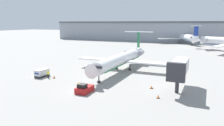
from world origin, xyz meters
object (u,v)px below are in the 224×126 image
at_px(worker_by_wing, 91,68).
at_px(traffic_cone_left, 54,77).
at_px(jet_bridge, 179,68).
at_px(airplane_main, 122,59).
at_px(traffic_cone_right, 151,87).
at_px(worker_near_tug, 79,86).
at_px(worker_on_apron, 48,74).
at_px(luggage_cart, 42,73).
at_px(traffic_cone_mid, 158,96).
at_px(airplane_parked_far_left, 184,37).
at_px(pushback_tug, 84,89).

bearing_deg(worker_by_wing, traffic_cone_left, -110.42).
bearing_deg(jet_bridge, airplane_main, 143.75).
bearing_deg(traffic_cone_right, worker_near_tug, -150.61).
distance_m(worker_on_apron, traffic_cone_left, 1.55).
height_order(airplane_main, jet_bridge, airplane_main).
bearing_deg(worker_by_wing, luggage_cart, -125.79).
height_order(traffic_cone_right, jet_bridge, jet_bridge).
xyz_separation_m(traffic_cone_left, traffic_cone_right, (23.20, 1.33, -0.07)).
distance_m(airplane_main, worker_near_tug, 20.72).
bearing_deg(traffic_cone_mid, airplane_parked_far_left, 93.89).
distance_m(worker_near_tug, traffic_cone_mid, 15.25).
xyz_separation_m(worker_by_wing, traffic_cone_left, (-3.94, -10.58, -0.55)).
xyz_separation_m(worker_near_tug, airplane_parked_far_left, (7.73, 110.35, 3.20)).
relative_size(worker_on_apron, airplane_parked_far_left, 0.06).
bearing_deg(worker_by_wing, traffic_cone_mid, -33.55).
distance_m(airplane_main, jet_bridge, 20.78).
xyz_separation_m(pushback_tug, traffic_cone_left, (-12.20, 6.27, -0.33)).
xyz_separation_m(traffic_cone_mid, airplane_parked_far_left, (-7.38, 108.40, 3.81)).
bearing_deg(jet_bridge, worker_near_tug, -154.81).
height_order(airplane_main, luggage_cart, airplane_main).
xyz_separation_m(traffic_cone_left, airplane_parked_far_left, (18.30, 104.56, 3.76)).
xyz_separation_m(traffic_cone_right, traffic_cone_mid, (2.48, -5.17, 0.03)).
xyz_separation_m(airplane_main, luggage_cart, (-15.15, -14.75, -2.33)).
distance_m(pushback_tug, luggage_cart, 17.07).
bearing_deg(pushback_tug, jet_bridge, 28.74).
bearing_deg(jet_bridge, traffic_cone_right, -166.73).
bearing_deg(worker_on_apron, worker_by_wing, 64.36).
distance_m(pushback_tug, traffic_cone_left, 13.72).
bearing_deg(traffic_cone_left, worker_near_tug, -28.69).
height_order(pushback_tug, traffic_cone_left, pushback_tug).
height_order(airplane_main, worker_near_tug, airplane_main).
bearing_deg(worker_near_tug, pushback_tug, -16.61).
distance_m(worker_near_tug, traffic_cone_right, 14.51).
bearing_deg(airplane_parked_far_left, traffic_cone_mid, -86.11).
bearing_deg(traffic_cone_right, pushback_tug, -145.37).
bearing_deg(airplane_main, worker_near_tug, -92.54).
relative_size(traffic_cone_left, traffic_cone_mid, 1.14).
bearing_deg(luggage_cart, worker_on_apron, -11.52).
height_order(airplane_main, traffic_cone_right, airplane_main).
xyz_separation_m(airplane_main, pushback_tug, (0.72, -21.05, -2.57)).
relative_size(pushback_tug, traffic_cone_left, 5.03).
distance_m(worker_near_tug, jet_bridge, 19.81).
relative_size(worker_by_wing, jet_bridge, 0.16).
bearing_deg(worker_near_tug, traffic_cone_left, 151.31).
height_order(worker_near_tug, traffic_cone_left, worker_near_tug).
bearing_deg(airplane_main, worker_on_apron, -130.14).
relative_size(traffic_cone_right, traffic_cone_mid, 1.02).
xyz_separation_m(airplane_main, airplane_parked_far_left, (6.82, 89.78, 0.86)).
bearing_deg(airplane_main, airplane_parked_far_left, 85.66).
relative_size(worker_by_wing, traffic_cone_right, 2.54).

